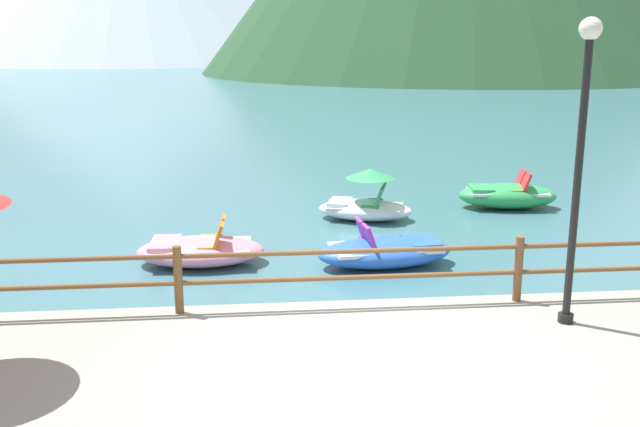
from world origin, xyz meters
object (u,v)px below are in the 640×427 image
pedal_boat_4 (200,250)px  pedal_boat_5 (386,251)px  pedal_boat_1 (507,195)px  pedal_boat_2 (365,203)px  lamp_post (581,145)px

pedal_boat_4 → pedal_boat_5: pedal_boat_5 is taller
pedal_boat_1 → pedal_boat_5: bearing=-132.0°
pedal_boat_2 → pedal_boat_4: pedal_boat_2 is taller
pedal_boat_1 → pedal_boat_5: 5.66m
pedal_boat_1 → pedal_boat_2: bearing=-167.9°
lamp_post → pedal_boat_5: lamp_post is taller
lamp_post → pedal_boat_5: 4.88m
lamp_post → pedal_boat_1: size_ratio=1.57×
pedal_boat_1 → pedal_boat_5: (-3.79, -4.21, -0.05)m
lamp_post → pedal_boat_2: size_ratio=1.64×
pedal_boat_1 → pedal_boat_2: 3.69m
lamp_post → pedal_boat_1: lamp_post is taller
pedal_boat_2 → pedal_boat_5: pedal_boat_2 is taller
pedal_boat_4 → pedal_boat_1: bearing=27.7°
pedal_boat_2 → pedal_boat_5: size_ratio=0.91×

